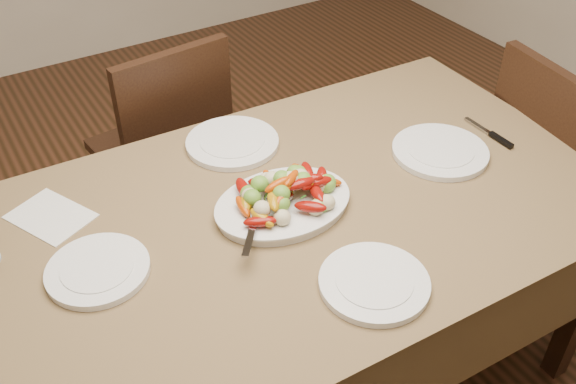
% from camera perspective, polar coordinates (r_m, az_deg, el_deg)
% --- Properties ---
extents(dining_table, '(1.87, 1.09, 0.76)m').
position_cam_1_polar(dining_table, '(1.98, -0.00, -10.04)').
color(dining_table, brown).
rests_on(dining_table, ground).
extents(chair_far, '(0.47, 0.47, 0.95)m').
position_cam_1_polar(chair_far, '(2.50, -11.42, 3.81)').
color(chair_far, black).
rests_on(chair_far, ground).
extents(chair_right, '(0.47, 0.47, 0.95)m').
position_cam_1_polar(chair_right, '(2.51, 23.29, 1.20)').
color(chair_right, black).
rests_on(chair_right, ground).
extents(serving_platter, '(0.38, 0.28, 0.02)m').
position_cam_1_polar(serving_platter, '(1.72, -0.45, -1.23)').
color(serving_platter, white).
rests_on(serving_platter, dining_table).
extents(roasted_vegetables, '(0.31, 0.21, 0.09)m').
position_cam_1_polar(roasted_vegetables, '(1.68, -0.46, 0.27)').
color(roasted_vegetables, maroon).
rests_on(roasted_vegetables, serving_platter).
extents(serving_spoon, '(0.26, 0.22, 0.03)m').
position_cam_1_polar(serving_spoon, '(1.64, -1.79, -1.68)').
color(serving_spoon, '#9EA0A8').
rests_on(serving_spoon, serving_platter).
extents(plate_left, '(0.25, 0.25, 0.02)m').
position_cam_1_polar(plate_left, '(1.61, -16.53, -6.69)').
color(plate_left, white).
rests_on(plate_left, dining_table).
extents(plate_right, '(0.29, 0.29, 0.02)m').
position_cam_1_polar(plate_right, '(1.98, 13.36, 3.51)').
color(plate_right, white).
rests_on(plate_right, dining_table).
extents(plate_far, '(0.28, 0.28, 0.02)m').
position_cam_1_polar(plate_far, '(1.97, -4.97, 4.38)').
color(plate_far, white).
rests_on(plate_far, dining_table).
extents(plate_near, '(0.26, 0.26, 0.02)m').
position_cam_1_polar(plate_near, '(1.53, 7.66, -8.02)').
color(plate_near, white).
rests_on(plate_near, dining_table).
extents(menu_card, '(0.23, 0.25, 0.00)m').
position_cam_1_polar(menu_card, '(1.81, -20.34, -2.04)').
color(menu_card, silver).
rests_on(menu_card, dining_table).
extents(table_knife, '(0.02, 0.20, 0.01)m').
position_cam_1_polar(table_knife, '(2.11, 17.54, 4.93)').
color(table_knife, '#9EA0A8').
rests_on(table_knife, dining_table).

